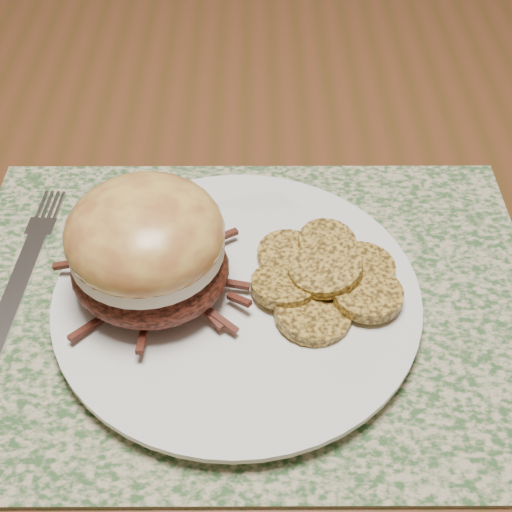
{
  "coord_description": "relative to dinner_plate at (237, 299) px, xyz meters",
  "views": [
    {
      "loc": [
        -0.27,
        -0.48,
        1.17
      ],
      "look_at": [
        -0.27,
        -0.11,
        0.79
      ],
      "focal_mm": 50.0,
      "sensor_mm": 36.0,
      "label": 1
    }
  ],
  "objects": [
    {
      "name": "placemat",
      "position": [
        0.01,
        0.01,
        -0.01
      ],
      "size": [
        0.45,
        0.33,
        0.0
      ],
      "primitive_type": "cube",
      "color": "#31552B",
      "rests_on": "dining_table"
    },
    {
      "name": "dinner_plate",
      "position": [
        0.0,
        0.0,
        0.0
      ],
      "size": [
        0.26,
        0.26,
        0.02
      ],
      "primitive_type": "cylinder",
      "color": "white",
      "rests_on": "placemat"
    },
    {
      "name": "pork_sandwich",
      "position": [
        -0.06,
        0.0,
        0.05
      ],
      "size": [
        0.15,
        0.15,
        0.09
      ],
      "rotation": [
        0.0,
        0.0,
        -0.37
      ],
      "color": "black",
      "rests_on": "dinner_plate"
    },
    {
      "name": "roasted_potatoes",
      "position": [
        0.07,
        0.01,
        0.02
      ],
      "size": [
        0.13,
        0.14,
        0.03
      ],
      "color": "#B38B34",
      "rests_on": "dinner_plate"
    },
    {
      "name": "fork",
      "position": [
        -0.17,
        0.04,
        -0.01
      ],
      "size": [
        0.03,
        0.19,
        0.0
      ],
      "rotation": [
        0.0,
        0.0,
        -0.07
      ],
      "color": "silver",
      "rests_on": "placemat"
    }
  ]
}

